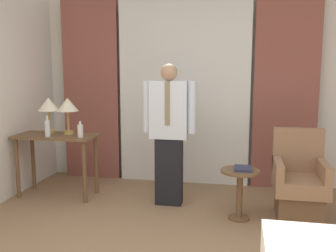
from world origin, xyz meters
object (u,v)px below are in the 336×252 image
at_px(table_lamp_right, 68,106).
at_px(armchair, 299,185).
at_px(side_table, 240,186).
at_px(person, 169,130).
at_px(book, 243,168).
at_px(bottle_near_edge, 80,131).
at_px(desk, 56,146).
at_px(table_lamp_left, 49,106).
at_px(bottle_by_lamp, 48,128).

relative_size(table_lamp_right, armchair, 0.48).
xyz_separation_m(armchair, side_table, (-0.63, -0.20, 0.02)).
relative_size(person, book, 7.64).
bearing_deg(bottle_near_edge, armchair, -0.44).
xyz_separation_m(desk, person, (1.44, -0.02, 0.26)).
xyz_separation_m(desk, table_lamp_right, (0.13, 0.09, 0.50)).
bearing_deg(person, bottle_near_edge, -175.31).
distance_m(table_lamp_right, person, 1.34).
bearing_deg(desk, person, -0.76).
relative_size(table_lamp_left, person, 0.28).
relative_size(bottle_near_edge, armchair, 0.21).
bearing_deg(side_table, bottle_by_lamp, 175.56).
height_order(person, side_table, person).
relative_size(desk, bottle_near_edge, 5.15).
distance_m(table_lamp_right, armchair, 2.88).
bearing_deg(bottle_by_lamp, table_lamp_right, 55.71).
relative_size(table_lamp_left, side_table, 0.84).
distance_m(side_table, book, 0.19).
height_order(bottle_near_edge, armchair, bottle_near_edge).
distance_m(table_lamp_left, armchair, 3.13).
relative_size(bottle_near_edge, side_table, 0.36).
height_order(table_lamp_right, bottle_near_edge, table_lamp_right).
height_order(table_lamp_right, book, table_lamp_right).
height_order(desk, bottle_near_edge, bottle_near_edge).
bearing_deg(armchair, side_table, -162.62).
bearing_deg(table_lamp_left, bottle_near_edge, -21.13).
relative_size(bottle_near_edge, bottle_by_lamp, 0.76).
height_order(bottle_near_edge, side_table, bottle_near_edge).
xyz_separation_m(bottle_by_lamp, person, (1.47, 0.12, 0.01)).
bearing_deg(person, table_lamp_left, 176.08).
xyz_separation_m(table_lamp_left, side_table, (2.39, -0.41, -0.77)).
relative_size(table_lamp_left, armchair, 0.48).
xyz_separation_m(table_lamp_left, bottle_near_edge, (0.50, -0.19, -0.27)).
height_order(table_lamp_left, book, table_lamp_left).
height_order(bottle_near_edge, book, bottle_near_edge).
bearing_deg(book, side_table, -155.27).
bearing_deg(armchair, bottle_by_lamp, -179.64).
xyz_separation_m(person, side_table, (0.82, -0.30, -0.53)).
relative_size(table_lamp_right, bottle_near_edge, 2.33).
distance_m(desk, side_table, 2.30).
height_order(armchair, side_table, armchair).
xyz_separation_m(bottle_near_edge, bottle_by_lamp, (-0.40, -0.04, 0.03)).
xyz_separation_m(table_lamp_right, person, (1.31, -0.11, -0.24)).
bearing_deg(person, armchair, -4.19).
bearing_deg(bottle_by_lamp, book, -4.06).
distance_m(desk, table_lamp_right, 0.52).
height_order(table_lamp_left, bottle_near_edge, table_lamp_left).
bearing_deg(table_lamp_left, person, -3.92).
xyz_separation_m(desk, bottle_by_lamp, (-0.03, -0.14, 0.25)).
bearing_deg(armchair, desk, 177.51).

